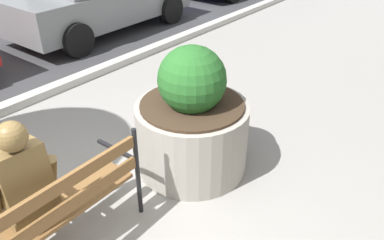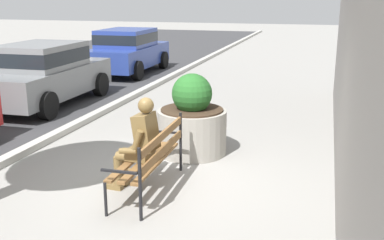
{
  "view_description": "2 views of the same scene",
  "coord_description": "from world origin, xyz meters",
  "views": [
    {
      "loc": [
        -1.24,
        -2.1,
        2.69
      ],
      "look_at": [
        1.47,
        0.08,
        0.6
      ],
      "focal_mm": 35.89,
      "sensor_mm": 36.0,
      "label": 1
    },
    {
      "loc": [
        -6.01,
        -2.1,
        2.71
      ],
      "look_at": [
        1.47,
        0.08,
        0.6
      ],
      "focal_mm": 43.32,
      "sensor_mm": 36.0,
      "label": 2
    }
  ],
  "objects": [
    {
      "name": "concrete_planter",
      "position": [
        1.47,
        0.08,
        0.55
      ],
      "size": [
        1.21,
        1.21,
        1.42
      ],
      "color": "gray",
      "rests_on": "ground"
    },
    {
      "name": "bronze_statue_seated",
      "position": [
        -0.29,
        0.36,
        0.67
      ],
      "size": [
        0.67,
        0.77,
        1.37
      ],
      "color": "brown",
      "rests_on": "ground"
    },
    {
      "name": "park_bench",
      "position": [
        -0.29,
        0.15,
        0.54
      ],
      "size": [
        1.81,
        0.57,
        0.95
      ],
      "color": "brown",
      "rests_on": "ground"
    }
  ]
}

